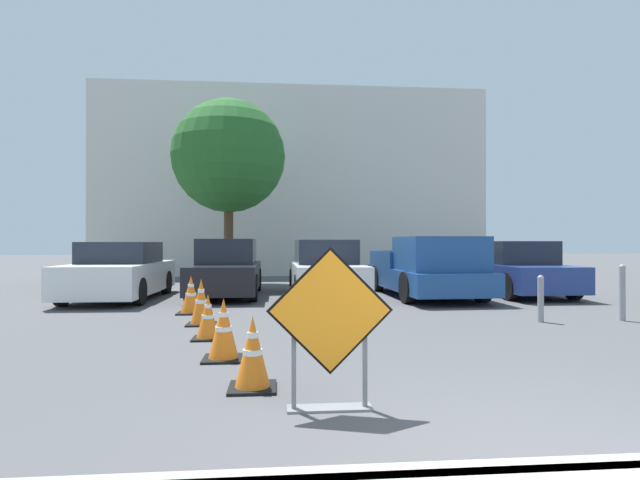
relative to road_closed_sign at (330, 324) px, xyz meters
name	(u,v)px	position (x,y,z in m)	size (l,w,h in m)	color
ground_plane	(347,299)	(1.36, 8.54, -0.76)	(96.00, 96.00, 0.00)	#4C4C4F
curb_lip	(581,474)	(1.36, -1.46, -0.69)	(24.56, 0.20, 0.14)	#999993
road_closed_sign	(330,324)	(0.00, 0.00, 0.00)	(1.11, 0.20, 1.43)	black
traffic_cone_nearest	(253,353)	(-0.70, 0.71, -0.40)	(0.48, 0.48, 0.74)	black
traffic_cone_second	(224,330)	(-1.12, 2.00, -0.39)	(0.50, 0.50, 0.77)	black
traffic_cone_third	(208,317)	(-1.50, 3.36, -0.43)	(0.46, 0.46, 0.68)	black
traffic_cone_fourth	(201,302)	(-1.80, 4.70, -0.36)	(0.49, 0.49, 0.83)	black
traffic_cone_fifth	(191,295)	(-2.22, 6.14, -0.38)	(0.54, 0.54, 0.79)	black
parked_car_nearest	(120,273)	(-4.50, 9.00, -0.07)	(1.98, 4.37, 1.48)	white
parked_car_second	(227,270)	(-1.81, 9.54, -0.05)	(1.77, 4.38, 1.56)	black
parked_car_third	(326,270)	(0.88, 9.21, -0.06)	(1.89, 4.31, 1.54)	silver
pickup_truck	(429,270)	(3.58, 8.64, -0.03)	(2.23, 5.16, 1.61)	navy
parked_car_fourth	(517,270)	(6.26, 9.07, -0.07)	(1.91, 4.06, 1.50)	navy
bollard_nearest	(541,297)	(4.40, 4.48, -0.30)	(0.12, 0.12, 0.87)	gray
bollard_second	(622,291)	(6.00, 4.48, -0.20)	(0.12, 0.12, 1.06)	gray
building_facade_backdrop	(291,186)	(0.26, 19.93, 3.44)	(17.44, 5.00, 8.40)	beige
street_tree_behind_lot	(229,156)	(-2.11, 13.18, 3.69)	(3.91, 3.91, 6.43)	#513823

